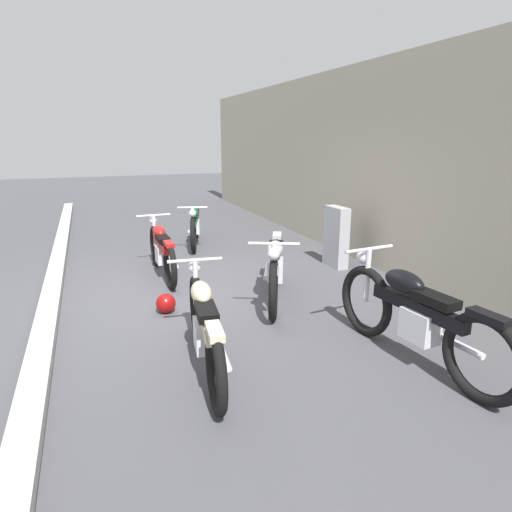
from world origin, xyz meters
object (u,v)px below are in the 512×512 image
at_px(stone_marker, 336,237).
at_px(helmet, 166,303).
at_px(motorcycle_black, 415,316).
at_px(motorcycle_silver, 275,267).
at_px(motorcycle_green, 195,224).
at_px(motorcycle_cream, 204,326).
at_px(motorcycle_red, 162,250).

relative_size(stone_marker, helmet, 4.12).
bearing_deg(motorcycle_black, motorcycle_silver, 10.18).
xyz_separation_m(motorcycle_silver, motorcycle_green, (-3.41, -0.29, -0.03)).
bearing_deg(stone_marker, motorcycle_green, -141.26).
distance_m(motorcycle_cream, motorcycle_green, 4.98).
height_order(motorcycle_cream, motorcycle_red, motorcycle_cream).
bearing_deg(helmet, motorcycle_green, 160.79).
distance_m(motorcycle_green, motorcycle_black, 5.53).
bearing_deg(motorcycle_green, motorcycle_black, 24.62).
bearing_deg(motorcycle_green, stone_marker, 54.39).
height_order(motorcycle_green, motorcycle_red, motorcycle_red).
bearing_deg(motorcycle_black, helmet, 38.73).
distance_m(helmet, motorcycle_black, 2.95).
bearing_deg(helmet, motorcycle_black, 43.99).
height_order(motorcycle_cream, motorcycle_green, motorcycle_cream).
distance_m(stone_marker, motorcycle_green, 2.99).
xyz_separation_m(motorcycle_cream, motorcycle_green, (-4.87, 1.05, -0.01)).
xyz_separation_m(motorcycle_cream, motorcycle_red, (-3.04, 0.10, -0.01)).
xyz_separation_m(helmet, motorcycle_green, (-3.36, 1.17, 0.30)).
bearing_deg(motorcycle_green, motorcycle_cream, 3.43).
bearing_deg(motorcycle_black, motorcycle_cream, 67.48).
bearing_deg(motorcycle_red, motorcycle_cream, 177.37).
height_order(stone_marker, motorcycle_black, stone_marker).
xyz_separation_m(motorcycle_cream, motorcycle_black, (0.60, 1.92, 0.04)).
distance_m(motorcycle_cream, motorcycle_red, 3.04).
xyz_separation_m(helmet, motorcycle_black, (2.11, 2.03, 0.36)).
xyz_separation_m(helmet, motorcycle_silver, (0.05, 1.46, 0.34)).
height_order(stone_marker, motorcycle_silver, stone_marker).
bearing_deg(motorcycle_silver, stone_marker, 149.40).
height_order(motorcycle_green, motorcycle_black, motorcycle_black).
relative_size(motorcycle_cream, motorcycle_green, 1.06).
relative_size(motorcycle_green, motorcycle_black, 0.86).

